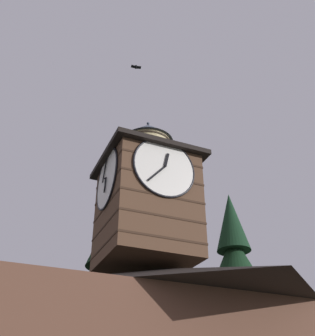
{
  "coord_description": "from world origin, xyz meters",
  "views": [
    {
      "loc": [
        6.8,
        16.11,
        1.65
      ],
      "look_at": [
        -0.36,
        -0.43,
        12.44
      ],
      "focal_mm": 44.02,
      "sensor_mm": 36.0,
      "label": 1
    }
  ],
  "objects_px": {
    "pine_tree_aside": "(242,330)",
    "clock_tower": "(147,198)",
    "flying_bird_high": "(136,67)",
    "pine_tree_behind": "(110,300)",
    "moon": "(171,333)"
  },
  "relations": [
    {
      "from": "clock_tower",
      "to": "pine_tree_behind",
      "type": "xyz_separation_m",
      "value": [
        -0.03,
        -5.2,
        -3.76
      ]
    },
    {
      "from": "moon",
      "to": "pine_tree_aside",
      "type": "bearing_deg",
      "value": 70.64
    },
    {
      "from": "flying_bird_high",
      "to": "pine_tree_behind",
      "type": "bearing_deg",
      "value": -97.61
    },
    {
      "from": "pine_tree_behind",
      "to": "flying_bird_high",
      "type": "xyz_separation_m",
      "value": [
        0.61,
        4.57,
        12.95
      ]
    },
    {
      "from": "flying_bird_high",
      "to": "clock_tower",
      "type": "bearing_deg",
      "value": 132.35
    },
    {
      "from": "pine_tree_behind",
      "to": "flying_bird_high",
      "type": "distance_m",
      "value": 13.75
    },
    {
      "from": "pine_tree_aside",
      "to": "clock_tower",
      "type": "bearing_deg",
      "value": 20.89
    },
    {
      "from": "clock_tower",
      "to": "pine_tree_aside",
      "type": "relative_size",
      "value": 0.6
    },
    {
      "from": "clock_tower",
      "to": "flying_bird_high",
      "type": "distance_m",
      "value": 9.23
    },
    {
      "from": "clock_tower",
      "to": "moon",
      "type": "bearing_deg",
      "value": -116.77
    },
    {
      "from": "pine_tree_behind",
      "to": "flying_bird_high",
      "type": "bearing_deg",
      "value": 82.39
    },
    {
      "from": "pine_tree_behind",
      "to": "pine_tree_aside",
      "type": "height_order",
      "value": "pine_tree_behind"
    },
    {
      "from": "pine_tree_aside",
      "to": "flying_bird_high",
      "type": "bearing_deg",
      "value": 14.61
    },
    {
      "from": "pine_tree_aside",
      "to": "moon",
      "type": "relative_size",
      "value": 6.62
    },
    {
      "from": "pine_tree_aside",
      "to": "moon",
      "type": "bearing_deg",
      "value": -109.36
    }
  ]
}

